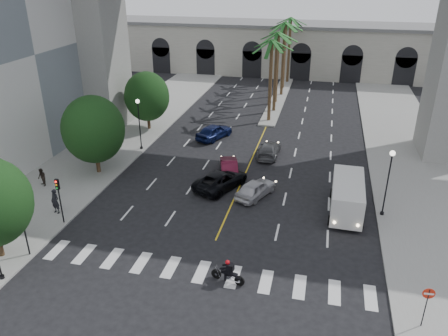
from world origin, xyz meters
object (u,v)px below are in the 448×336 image
lamp_post_left_far (139,120)px  traffic_signal_far (59,194)px  cargo_van (347,196)px  do_not_enter_sign (427,300)px  motorcycle_rider (229,272)px  car_e (214,131)px  traffic_signal_near (23,223)px  pedestrian_b (42,177)px  pedestrian_a (55,201)px  lamp_post_right (388,178)px  car_d (269,149)px  car_b (229,166)px  car_a (255,188)px  car_c (221,180)px

lamp_post_left_far → traffic_signal_far: (0.10, -14.50, -0.71)m
cargo_van → do_not_enter_sign: (3.65, -11.15, 0.42)m
do_not_enter_sign → motorcycle_rider: bearing=168.5°
motorcycle_rider → do_not_enter_sign: size_ratio=0.83×
car_e → do_not_enter_sign: bearing=148.5°
traffic_signal_far → traffic_signal_near: bearing=-90.0°
pedestrian_b → do_not_enter_sign: 30.20m
traffic_signal_far → pedestrian_a: bearing=138.6°
lamp_post_right → car_d: (-9.90, 9.50, -2.54)m
traffic_signal_near → car_d: size_ratio=0.77×
lamp_post_left_far → car_d: size_ratio=1.13×
car_e → cargo_van: bearing=159.2°
car_b → traffic_signal_far: bearing=33.0°
car_b → car_a: bearing=112.8°
lamp_post_left_far → car_e: 8.44m
car_b → do_not_enter_sign: size_ratio=1.64×
motorcycle_rider → car_a: 10.93m
lamp_post_left_far → car_d: (12.90, 1.50, -2.54)m
car_a → car_e: (-6.58, 12.03, 0.09)m
traffic_signal_near → car_b: bearing=57.3°
car_b → pedestrian_b: bearing=7.6°
pedestrian_b → car_c: bearing=48.3°
motorcycle_rider → traffic_signal_far: bearing=177.0°
car_d → traffic_signal_far: bearing=52.7°
traffic_signal_near → car_b: traffic_signal_near is taller
traffic_signal_near → pedestrian_b: traffic_signal_near is taller
car_c → lamp_post_left_far: bearing=-7.4°
lamp_post_left_far → motorcycle_rider: bearing=-53.7°
motorcycle_rider → cargo_van: 12.09m
lamp_post_left_far → do_not_enter_sign: 30.63m
lamp_post_left_far → traffic_signal_near: (0.10, -18.50, -0.71)m
traffic_signal_far → lamp_post_left_far: bearing=90.4°
car_b → car_c: size_ratio=0.79×
lamp_post_left_far → lamp_post_right: (22.80, -8.00, 0.00)m
lamp_post_left_far → lamp_post_right: 24.16m
motorcycle_rider → pedestrian_a: size_ratio=1.10×
car_a → car_b: size_ratio=1.00×
do_not_enter_sign → lamp_post_right: bearing=90.2°
lamp_post_left_far → car_d: 13.23m
traffic_signal_near → car_e: (6.32, 23.43, -1.70)m
motorcycle_rider → car_d: (-0.34, 19.52, -0.02)m
car_b → car_c: (0.00, -3.00, 0.05)m
pedestrian_b → do_not_enter_sign: do_not_enter_sign is taller
car_b → pedestrian_a: bearing=26.6°
cargo_van → car_b: bearing=155.8°
lamp_post_right → lamp_post_left_far: bearing=160.7°
traffic_signal_near → traffic_signal_far: bearing=90.0°
traffic_signal_far → car_b: size_ratio=0.86×
lamp_post_right → car_c: 13.25m
pedestrian_a → do_not_enter_sign: size_ratio=0.75×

